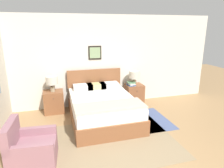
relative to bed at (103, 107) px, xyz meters
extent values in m
cube|color=beige|center=(0.12, 1.11, 0.97)|extent=(7.22, 0.06, 2.60)
cube|color=black|center=(0.05, 1.07, 1.23)|extent=(0.37, 0.02, 0.38)
cube|color=gray|center=(0.05, 1.06, 1.23)|extent=(0.30, 0.00, 0.31)
cube|color=#897556|center=(-0.11, -1.05, -0.32)|extent=(2.68, 1.94, 0.01)
cube|color=#47567F|center=(1.16, -0.34, -0.32)|extent=(0.83, 1.30, 0.01)
cube|color=brown|center=(0.00, -0.03, -0.19)|extent=(1.55, 2.10, 0.28)
cube|color=brown|center=(0.00, -1.05, -0.01)|extent=(1.55, 0.06, 0.08)
cube|color=white|center=(0.00, -0.03, 0.11)|extent=(1.48, 2.02, 0.32)
cube|color=brown|center=(0.00, 0.99, 0.52)|extent=(1.55, 0.06, 0.50)
cube|color=#B2A893|center=(0.00, -0.69, 0.30)|extent=(1.51, 0.59, 0.06)
cube|color=white|center=(-0.37, 0.76, 0.34)|extent=(0.52, 0.32, 0.14)
cube|color=white|center=(0.37, 0.76, 0.34)|extent=(0.52, 0.32, 0.14)
cube|color=tan|center=(0.00, 0.76, 0.34)|extent=(0.52, 0.32, 0.14)
cube|color=#8E606B|center=(-1.52, -1.31, -0.14)|extent=(0.80, 0.75, 0.38)
cube|color=#8E606B|center=(-1.83, -1.29, 0.26)|extent=(0.18, 0.69, 0.41)
cube|color=#8E606B|center=(-1.49, -1.02, 0.12)|extent=(0.75, 0.16, 0.14)
cube|color=#8E606B|center=(-1.54, -1.61, 0.12)|extent=(0.75, 0.16, 0.14)
cube|color=brown|center=(-1.17, 0.81, -0.03)|extent=(0.52, 0.44, 0.60)
sphere|color=#332D28|center=(-1.17, 0.58, 0.14)|extent=(0.02, 0.02, 0.02)
cube|color=brown|center=(1.17, 0.81, -0.03)|extent=(0.52, 0.44, 0.60)
sphere|color=#332D28|center=(1.17, 0.58, 0.14)|extent=(0.02, 0.02, 0.02)
cylinder|color=gray|center=(-1.17, 0.79, 0.35)|extent=(0.12, 0.12, 0.15)
cylinder|color=gray|center=(-1.17, 0.79, 0.45)|extent=(0.02, 0.02, 0.06)
cylinder|color=beige|center=(-1.17, 0.79, 0.58)|extent=(0.31, 0.31, 0.21)
cylinder|color=gray|center=(1.15, 0.79, 0.35)|extent=(0.12, 0.12, 0.15)
cylinder|color=gray|center=(1.15, 0.79, 0.45)|extent=(0.02, 0.02, 0.06)
cylinder|color=beige|center=(1.15, 0.79, 0.58)|extent=(0.31, 0.31, 0.21)
cube|color=#335693|center=(1.05, 0.77, 0.29)|extent=(0.23, 0.25, 0.03)
cube|color=silver|center=(1.05, 0.77, 0.32)|extent=(0.18, 0.26, 0.04)
cube|color=#4C7551|center=(1.05, 0.77, 0.36)|extent=(0.23, 0.22, 0.03)
camera|label=1|loc=(-1.04, -4.51, 1.93)|focal=32.00mm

